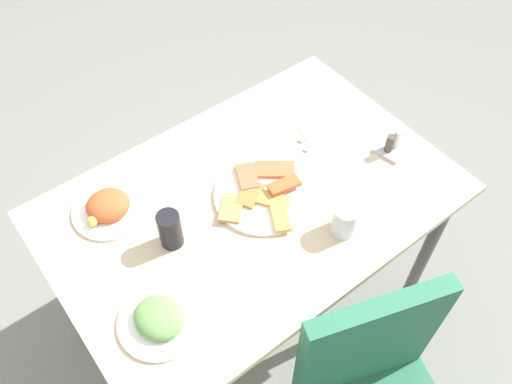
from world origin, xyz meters
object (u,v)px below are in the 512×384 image
at_px(dining_table, 252,215).
at_px(drinking_glass, 345,219).
at_px(spoon, 323,134).
at_px(salad_plate_rice, 159,319).
at_px(salad_plate_greens, 108,207).
at_px(soda_can, 170,229).
at_px(fork, 316,128).
at_px(condiment_caddy, 392,145).
at_px(pide_platter, 262,194).
at_px(paper_napkin, 319,132).

xyz_separation_m(dining_table, drinking_glass, (-0.14, 0.25, 0.13)).
xyz_separation_m(drinking_glass, spoon, (-0.21, -0.32, -0.04)).
relative_size(dining_table, salad_plate_rice, 5.56).
relative_size(salad_plate_greens, soda_can, 1.83).
distance_m(fork, spoon, 0.04).
bearing_deg(dining_table, salad_plate_rice, 22.03).
relative_size(salad_plate_greens, salad_plate_rice, 1.02).
distance_m(dining_table, salad_plate_rice, 0.47).
relative_size(drinking_glass, condiment_caddy, 0.93).
bearing_deg(spoon, fork, -101.79).
relative_size(dining_table, fork, 7.25).
bearing_deg(salad_plate_rice, condiment_caddy, -176.54).
bearing_deg(pide_platter, fork, -160.25).
bearing_deg(salad_plate_greens, paper_napkin, 169.19).
bearing_deg(paper_napkin, pide_platter, 16.84).
height_order(dining_table, salad_plate_rice, salad_plate_rice).
height_order(pide_platter, fork, pide_platter).
distance_m(salad_plate_rice, soda_can, 0.25).
xyz_separation_m(pide_platter, salad_plate_rice, (0.46, 0.16, 0.01)).
xyz_separation_m(salad_plate_greens, soda_can, (-0.09, 0.21, 0.04)).
bearing_deg(condiment_caddy, salad_plate_rice, 3.46).
bearing_deg(salad_plate_rice, soda_can, -129.50).
bearing_deg(spoon, drinking_glass, 44.87).
xyz_separation_m(pide_platter, drinking_glass, (-0.11, 0.24, 0.04)).
height_order(fork, spoon, same).
xyz_separation_m(salad_plate_rice, drinking_glass, (-0.57, 0.08, 0.03)).
bearing_deg(pide_platter, soda_can, -4.97).
bearing_deg(dining_table, drinking_glass, 119.94).
bearing_deg(pide_platter, condiment_caddy, 166.43).
xyz_separation_m(salad_plate_greens, drinking_glass, (-0.51, 0.47, 0.03)).
height_order(pide_platter, salad_plate_greens, salad_plate_greens).
bearing_deg(salad_plate_rice, paper_napkin, -161.60).
distance_m(dining_table, soda_can, 0.31).
height_order(soda_can, drinking_glass, soda_can).
xyz_separation_m(salad_plate_rice, condiment_caddy, (-0.91, -0.06, 0.01)).
bearing_deg(pide_platter, salad_plate_greens, -30.38).
distance_m(spoon, condiment_caddy, 0.23).
relative_size(drinking_glass, fork, 0.59).
height_order(dining_table, pide_platter, pide_platter).
bearing_deg(condiment_caddy, paper_napkin, -57.67).
relative_size(salad_plate_greens, condiment_caddy, 2.07).
xyz_separation_m(salad_plate_greens, spoon, (-0.72, 0.16, -0.01)).
bearing_deg(dining_table, pide_platter, 163.96).
bearing_deg(salad_plate_greens, drinking_glass, 137.02).
relative_size(pide_platter, salad_plate_greens, 1.45).
bearing_deg(pide_platter, salad_plate_rice, 19.46).
relative_size(dining_table, salad_plate_greens, 5.47).
bearing_deg(paper_napkin, dining_table, 13.79).
bearing_deg(paper_napkin, condiment_caddy, 122.33).
xyz_separation_m(salad_plate_greens, condiment_caddy, (-0.85, 0.34, 0.00)).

